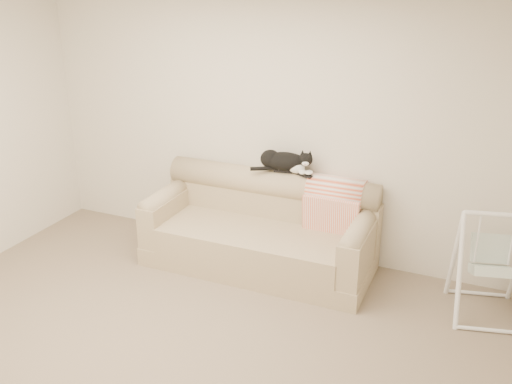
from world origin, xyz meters
TOP-DOWN VIEW (x-y plane):
  - ground_plane at (0.00, 0.00)m, footprint 5.00×5.00m
  - room_shell at (0.00, 0.00)m, footprint 5.04×4.04m
  - sofa at (0.05, 1.62)m, footprint 2.20×0.93m
  - remote_a at (0.18, 1.86)m, footprint 0.19×0.08m
  - remote_b at (0.41, 1.83)m, footprint 0.17×0.11m
  - tuxedo_cat at (0.19, 1.86)m, footprint 0.61×0.31m
  - throw_blanket at (0.72, 1.84)m, footprint 0.54×0.38m
  - baby_swing at (2.14, 1.55)m, footprint 0.70×0.73m

SIDE VIEW (x-z plane):
  - ground_plane at x=0.00m, z-range 0.00..0.00m
  - sofa at x=0.05m, z-range -0.10..0.80m
  - baby_swing at x=2.14m, z-range 0.00..0.94m
  - throw_blanket at x=0.72m, z-range 0.44..1.01m
  - remote_b at x=0.41m, z-range 0.90..0.92m
  - remote_a at x=0.18m, z-range 0.90..0.92m
  - tuxedo_cat at x=0.19m, z-range 0.89..1.13m
  - room_shell at x=0.00m, z-range 0.23..2.83m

